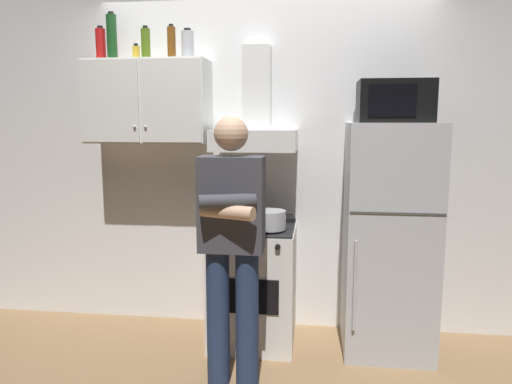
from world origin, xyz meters
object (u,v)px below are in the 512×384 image
upper_cabinet (148,102)px  microwave (394,102)px  range_hood (256,123)px  bottle_wine_green (112,37)px  stove_oven (253,284)px  bottle_spice_jar (136,53)px  cooking_pot (270,220)px  person_standing (232,242)px  bottle_canister_steel (188,45)px  bottle_olive_oil (146,44)px  bottle_soda_red (101,44)px  bottle_beer_brown (171,43)px  refrigerator (389,239)px

upper_cabinet → microwave: (1.75, -0.11, -0.01)m
range_hood → bottle_wine_green: bottle_wine_green is taller
stove_oven → bottle_spice_jar: size_ratio=7.17×
upper_cabinet → stove_oven: 1.55m
bottle_wine_green → cooking_pot: bearing=-11.3°
stove_oven → person_standing: (-0.05, -0.61, 0.47)m
bottle_canister_steel → bottle_wine_green: bearing=-176.2°
bottle_olive_oil → bottle_wine_green: bearing=178.2°
range_hood → bottle_spice_jar: (-0.89, 0.03, 0.51)m
stove_oven → bottle_wine_green: bearing=173.7°
bottle_spice_jar → bottle_wine_green: (-0.16, -0.04, 0.11)m
bottle_soda_red → bottle_beer_brown: bearing=0.6°
person_standing → bottle_spice_jar: (-0.84, 0.76, 1.20)m
bottle_spice_jar → bottle_canister_steel: size_ratio=0.56×
bottle_spice_jar → bottle_wine_green: 0.20m
range_hood → bottle_wine_green: bearing=-179.5°
person_standing → stove_oven: bearing=85.3°
person_standing → bottle_soda_red: bottle_soda_red is taller
stove_oven → bottle_olive_oil: size_ratio=3.71×
bottle_wine_green → bottle_olive_oil: bearing=-1.8°
bottle_olive_oil → bottle_beer_brown: bottle_beer_brown is taller
cooking_pot → bottle_wine_green: bearing=168.7°
upper_cabinet → stove_oven: (0.80, -0.13, -1.32)m
range_hood → bottle_wine_green: (-1.05, -0.01, 0.62)m
bottle_soda_red → refrigerator: bearing=-3.7°
microwave → range_hood: bearing=173.5°
upper_cabinet → bottle_soda_red: bearing=177.9°
microwave → upper_cabinet: bearing=176.5°
stove_oven → bottle_wine_green: size_ratio=2.57×
cooking_pot → bottle_olive_oil: bottle_olive_oil is taller
refrigerator → bottle_soda_red: (-2.10, 0.14, 1.37)m
person_standing → bottle_canister_steel: (-0.45, 0.76, 1.25)m
range_hood → bottle_soda_red: size_ratio=3.02×
refrigerator → bottle_canister_steel: bearing=174.0°
range_hood → microwave: 0.97m
refrigerator → person_standing: size_ratio=0.98×
bottle_olive_oil → bottle_canister_steel: bearing=8.5°
refrigerator → microwave: size_ratio=3.33×
refrigerator → bottle_canister_steel: (-1.45, 0.15, 1.35)m
microwave → person_standing: (-1.00, -0.62, -0.84)m
stove_oven → refrigerator: size_ratio=0.55×
stove_oven → person_standing: 0.77m
upper_cabinet → bottle_spice_jar: (-0.09, 0.03, 0.35)m
person_standing → bottle_spice_jar: size_ratio=13.45×
microwave → bottle_canister_steel: 1.51m
range_hood → bottle_beer_brown: bearing=178.4°
cooking_pot → bottle_wine_green: size_ratio=0.94×
range_hood → bottle_canister_steel: bearing=177.0°
cooking_pot → bottle_canister_steel: (-0.63, 0.27, 1.21)m
refrigerator → bottle_beer_brown: 2.08m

